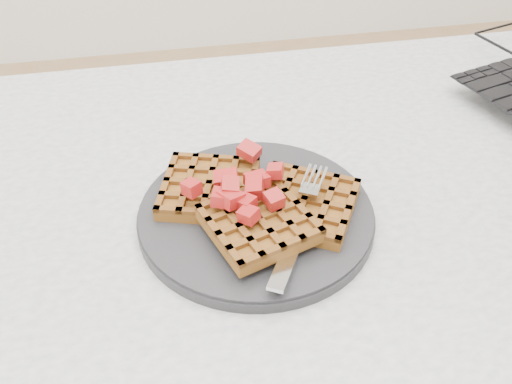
% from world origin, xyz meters
% --- Properties ---
extents(table, '(1.20, 0.80, 0.75)m').
position_xyz_m(table, '(0.00, 0.00, 0.64)').
color(table, silver).
rests_on(table, ground).
extents(plate, '(0.25, 0.25, 0.02)m').
position_xyz_m(plate, '(-0.11, 0.01, 0.76)').
color(plate, black).
rests_on(plate, table).
extents(waffles, '(0.23, 0.20, 0.03)m').
position_xyz_m(waffles, '(-0.11, 0.01, 0.78)').
color(waffles, brown).
rests_on(waffles, plate).
extents(strawberry_pile, '(0.15, 0.15, 0.02)m').
position_xyz_m(strawberry_pile, '(-0.11, 0.01, 0.80)').
color(strawberry_pile, maroon).
rests_on(strawberry_pile, waffles).
extents(fork, '(0.11, 0.17, 0.02)m').
position_xyz_m(fork, '(-0.07, -0.03, 0.77)').
color(fork, silver).
rests_on(fork, plate).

